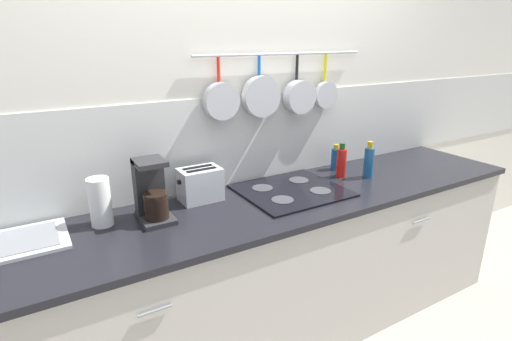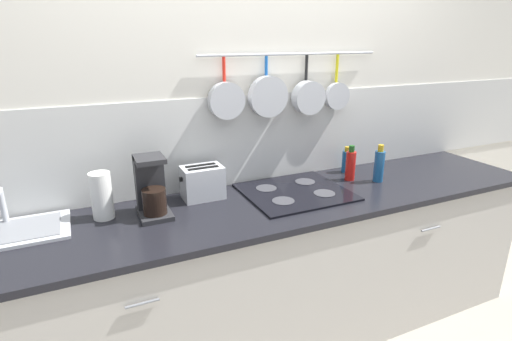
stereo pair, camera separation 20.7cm
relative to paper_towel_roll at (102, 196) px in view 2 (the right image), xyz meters
name	(u,v)px [view 2 (the right image)]	position (x,y,z in m)	size (l,w,h in m)	color
ground_plane	(277,336)	(0.89, -0.17, -1.03)	(12.00, 12.00, 0.00)	#9E9384
wall_back	(252,122)	(0.90, 0.21, 0.25)	(7.20, 0.16, 2.60)	silver
cabinet_base	(278,275)	(0.89, -0.17, -0.59)	(3.24, 0.65, 0.88)	#B7B2A8
countertop	(279,203)	(0.89, -0.17, -0.13)	(3.28, 0.68, 0.03)	black
sink_basin	(3,232)	(-0.43, 0.00, -0.10)	(0.55, 0.32, 0.19)	#B7BABF
paper_towel_roll	(102,196)	(0.00, 0.00, 0.00)	(0.10, 0.10, 0.23)	white
coffee_maker	(152,190)	(0.23, -0.05, 0.01)	(0.16, 0.21, 0.30)	#262628
toaster	(203,182)	(0.52, 0.05, -0.03)	(0.24, 0.15, 0.18)	#B7BABF
cooktop	(295,192)	(1.03, -0.11, -0.11)	(0.58, 0.52, 0.01)	black
bottle_cooking_wine	(351,165)	(1.45, -0.05, -0.02)	(0.06, 0.06, 0.22)	red
bottle_olive_oil	(346,161)	(1.52, 0.08, -0.04)	(0.06, 0.06, 0.17)	navy
bottle_sesame_oil	(379,165)	(1.59, -0.15, -0.01)	(0.06, 0.06, 0.23)	navy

